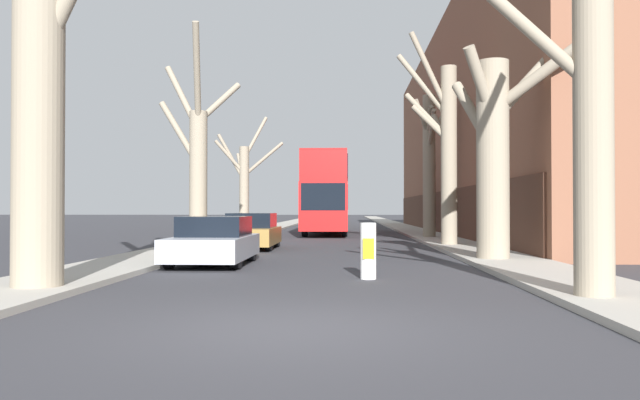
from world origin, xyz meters
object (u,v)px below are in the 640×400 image
street_tree_right_2 (445,146)px  street_tree_left_0 (38,65)px  double_decker_bus (327,191)px  parked_car_1 (251,232)px  street_tree_left_2 (245,182)px  parked_car_0 (214,241)px  street_tree_right_0 (590,78)px  street_tree_left_1 (197,163)px  street_tree_right_3 (429,161)px  street_tree_right_1 (496,147)px  traffic_bollard (368,251)px

street_tree_right_2 → street_tree_left_0: bearing=-124.7°
double_decker_bus → parked_car_1: 14.06m
street_tree_left_0 → street_tree_left_2: street_tree_left_0 is taller
street_tree_right_2 → parked_car_0: bearing=-132.9°
street_tree_right_0 → street_tree_right_2: size_ratio=0.95×
street_tree_right_2 → parked_car_0: size_ratio=2.06×
street_tree_left_1 → parked_car_1: size_ratio=1.97×
street_tree_left_0 → street_tree_right_2: (9.28, 13.42, -0.11)m
double_decker_bus → parked_car_1: bearing=-99.7°
street_tree_right_3 → parked_car_1: size_ratio=1.79×
street_tree_left_1 → street_tree_right_0: size_ratio=0.98×
street_tree_right_2 → parked_car_1: size_ratio=2.11×
street_tree_right_3 → parked_car_1: 11.35m
street_tree_left_0 → street_tree_right_2: size_ratio=1.16×
street_tree_left_0 → street_tree_right_0: 9.35m
street_tree_right_1 → double_decker_bus: size_ratio=0.56×
street_tree_left_0 → parked_car_1: (1.97, 12.00, -3.39)m
street_tree_right_0 → street_tree_left_2: bearing=111.8°
parked_car_1 → street_tree_left_2: bearing=100.7°
parked_car_0 → street_tree_left_1: bearing=107.7°
street_tree_right_0 → traffic_bollard: bearing=136.2°
street_tree_right_1 → street_tree_right_2: street_tree_right_2 is taller
street_tree_right_3 → street_tree_right_0: bearing=-90.7°
street_tree_left_2 → street_tree_right_0: bearing=-68.2°
street_tree_right_1 → street_tree_right_3: (-0.06, 13.33, 0.64)m
street_tree_right_3 → parked_car_0: bearing=-117.9°
street_tree_left_1 → double_decker_bus: bearing=73.6°
double_decker_bus → parked_car_0: double_decker_bus is taller
street_tree_left_2 → double_decker_bus: street_tree_left_2 is taller
parked_car_0 → parked_car_1: bearing=90.0°
street_tree_right_0 → parked_car_1: size_ratio=2.01×
street_tree_left_0 → double_decker_bus: (4.31, 25.73, -1.47)m
street_tree_right_0 → street_tree_right_1: (0.30, 7.42, -0.35)m
traffic_bollard → parked_car_1: bearing=112.2°
street_tree_right_3 → parked_car_0: (-7.56, -14.29, -3.19)m
street_tree_left_1 → street_tree_left_2: bearing=90.4°
street_tree_right_1 → traffic_bollard: (-3.65, -4.21, -2.57)m
parked_car_1 → traffic_bollard: 10.47m
street_tree_left_1 → double_decker_bus: size_ratio=0.68×
street_tree_left_2 → traffic_bollard: bearing=-73.5°
street_tree_left_2 → street_tree_right_0: size_ratio=0.83×
street_tree_left_2 → parked_car_1: 10.69m
street_tree_left_1 → street_tree_right_1: street_tree_left_1 is taller
street_tree_right_3 → double_decker_bus: street_tree_right_3 is taller
street_tree_left_0 → street_tree_left_2: 22.29m
street_tree_left_2 → parked_car_0: 16.98m
street_tree_left_1 → street_tree_right_1: 10.69m
street_tree_right_2 → parked_car_1: street_tree_right_2 is taller
street_tree_left_1 → street_tree_right_1: (9.49, -4.93, 0.02)m
parked_car_1 → street_tree_right_1: bearing=-35.8°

